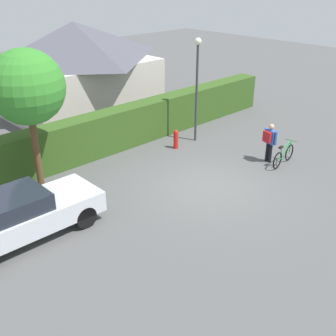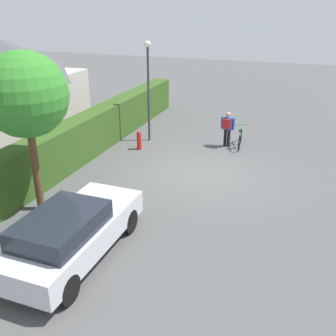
{
  "view_description": "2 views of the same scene",
  "coord_description": "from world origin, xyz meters",
  "px_view_note": "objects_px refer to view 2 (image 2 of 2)",
  "views": [
    {
      "loc": [
        -9.76,
        -8.18,
        6.79
      ],
      "look_at": [
        -1.21,
        0.76,
        0.87
      ],
      "focal_mm": 44.72,
      "sensor_mm": 36.0,
      "label": 1
    },
    {
      "loc": [
        -12.6,
        -3.26,
        5.82
      ],
      "look_at": [
        -2.36,
        0.49,
        1.13
      ],
      "focal_mm": 41.56,
      "sensor_mm": 36.0,
      "label": 2
    }
  ],
  "objects_px": {
    "parked_car_near": "(72,232)",
    "fire_hydrant": "(139,140)",
    "bicycle": "(240,138)",
    "person_rider": "(227,126)",
    "tree_kerbside": "(25,95)",
    "street_lamp": "(148,78)"
  },
  "relations": [
    {
      "from": "tree_kerbside",
      "to": "street_lamp",
      "type": "bearing_deg",
      "value": -5.18
    },
    {
      "from": "parked_car_near",
      "to": "fire_hydrant",
      "type": "distance_m",
      "value": 7.78
    },
    {
      "from": "person_rider",
      "to": "street_lamp",
      "type": "relative_size",
      "value": 0.35
    },
    {
      "from": "street_lamp",
      "to": "tree_kerbside",
      "type": "distance_m",
      "value": 7.09
    },
    {
      "from": "fire_hydrant",
      "to": "bicycle",
      "type": "bearing_deg",
      "value": -65.15
    },
    {
      "from": "bicycle",
      "to": "person_rider",
      "type": "relative_size",
      "value": 1.08
    },
    {
      "from": "parked_car_near",
      "to": "tree_kerbside",
      "type": "bearing_deg",
      "value": 52.16
    },
    {
      "from": "parked_car_near",
      "to": "fire_hydrant",
      "type": "height_order",
      "value": "parked_car_near"
    },
    {
      "from": "person_rider",
      "to": "tree_kerbside",
      "type": "height_order",
      "value": "tree_kerbside"
    },
    {
      "from": "person_rider",
      "to": "tree_kerbside",
      "type": "relative_size",
      "value": 0.33
    },
    {
      "from": "bicycle",
      "to": "fire_hydrant",
      "type": "bearing_deg",
      "value": 114.85
    },
    {
      "from": "street_lamp",
      "to": "tree_kerbside",
      "type": "relative_size",
      "value": 0.93
    },
    {
      "from": "person_rider",
      "to": "tree_kerbside",
      "type": "distance_m",
      "value": 8.85
    },
    {
      "from": "parked_car_near",
      "to": "bicycle",
      "type": "height_order",
      "value": "parked_car_near"
    },
    {
      "from": "person_rider",
      "to": "fire_hydrant",
      "type": "bearing_deg",
      "value": 115.5
    },
    {
      "from": "street_lamp",
      "to": "bicycle",
      "type": "bearing_deg",
      "value": -81.5
    },
    {
      "from": "tree_kerbside",
      "to": "fire_hydrant",
      "type": "xyz_separation_m",
      "value": [
        5.79,
        -0.69,
        -3.07
      ]
    },
    {
      "from": "tree_kerbside",
      "to": "person_rider",
      "type": "bearing_deg",
      "value": -28.94
    },
    {
      "from": "fire_hydrant",
      "to": "tree_kerbside",
      "type": "bearing_deg",
      "value": 173.23
    },
    {
      "from": "bicycle",
      "to": "person_rider",
      "type": "distance_m",
      "value": 0.81
    },
    {
      "from": "person_rider",
      "to": "street_lamp",
      "type": "xyz_separation_m",
      "value": [
        -0.39,
        3.46,
        1.87
      ]
    },
    {
      "from": "parked_car_near",
      "to": "street_lamp",
      "type": "relative_size",
      "value": 0.99
    }
  ]
}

